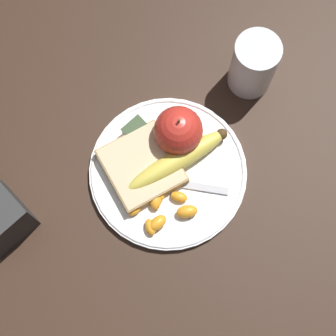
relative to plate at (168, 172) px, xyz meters
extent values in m
plane|color=#332116|center=(0.00, 0.00, -0.01)|extent=(3.00, 3.00, 0.00)
cylinder|color=white|center=(0.00, 0.00, 0.00)|extent=(0.26, 0.26, 0.01)
torus|color=white|center=(0.00, 0.00, 0.00)|extent=(0.25, 0.25, 0.01)
cylinder|color=silver|center=(0.03, -0.22, 0.05)|extent=(0.07, 0.07, 0.11)
cylinder|color=#F4A81E|center=(0.03, -0.22, 0.04)|extent=(0.07, 0.07, 0.09)
sphere|color=red|center=(0.03, -0.05, 0.04)|extent=(0.08, 0.08, 0.08)
cylinder|color=brown|center=(0.03, -0.05, 0.09)|extent=(0.00, 0.00, 0.01)
ellipsoid|color=#E0CC4C|center=(0.00, -0.02, 0.02)|extent=(0.07, 0.19, 0.03)
sphere|color=#473319|center=(-0.02, -0.10, 0.02)|extent=(0.02, 0.02, 0.02)
cube|color=#AB8751|center=(0.03, 0.03, 0.02)|extent=(0.14, 0.14, 0.02)
cube|color=beige|center=(0.03, 0.03, 0.02)|extent=(0.13, 0.13, 0.02)
cube|color=#B2B2B7|center=(-0.04, -0.01, 0.01)|extent=(0.11, 0.09, 0.00)
cube|color=#B2B2B7|center=(0.03, 0.05, 0.01)|extent=(0.06, 0.05, 0.00)
cube|color=white|center=(0.08, -0.01, 0.01)|extent=(0.04, 0.04, 0.02)
cube|color=#334728|center=(0.08, -0.01, 0.02)|extent=(0.05, 0.04, 0.00)
ellipsoid|color=orange|center=(-0.07, 0.02, 0.01)|extent=(0.04, 0.04, 0.02)
ellipsoid|color=orange|center=(-0.02, 0.03, 0.01)|extent=(0.04, 0.03, 0.02)
ellipsoid|color=orange|center=(-0.05, 0.08, 0.01)|extent=(0.03, 0.03, 0.02)
ellipsoid|color=orange|center=(-0.01, 0.08, 0.01)|extent=(0.02, 0.03, 0.01)
ellipsoid|color=orange|center=(-0.04, 0.02, 0.01)|extent=(0.03, 0.03, 0.02)
ellipsoid|color=orange|center=(-0.02, 0.05, 0.01)|extent=(0.04, 0.04, 0.02)
ellipsoid|color=orange|center=(-0.05, 0.07, 0.01)|extent=(0.02, 0.03, 0.02)
camera|label=1|loc=(-0.18, 0.17, 0.88)|focal=60.00mm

